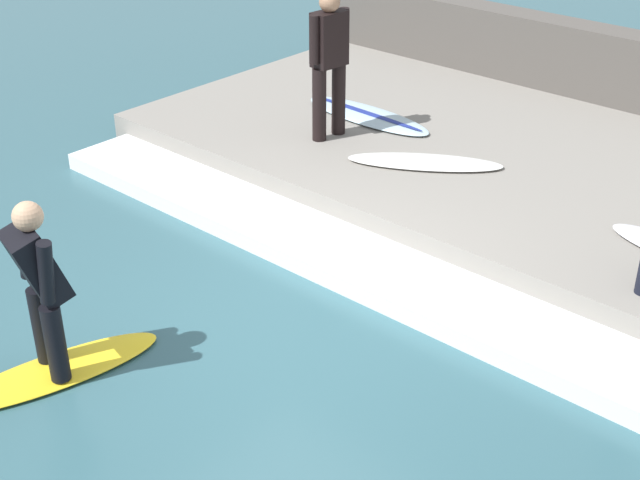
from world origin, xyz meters
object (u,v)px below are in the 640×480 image
at_px(surfer_riding, 39,280).
at_px(surfboard_spare, 425,162).
at_px(surfer_waiting_near, 329,57).
at_px(surfboard_riding, 55,371).
at_px(surfboard_waiting_near, 367,115).

height_order(surfer_riding, surfboard_spare, surfer_riding).
relative_size(surfer_riding, surfer_waiting_near, 0.87).
bearing_deg(surfboard_riding, surfer_riding, -165.96).
bearing_deg(surfboard_waiting_near, surfer_waiting_near, -176.80).
bearing_deg(surfer_waiting_near, surfboard_waiting_near, 3.20).
bearing_deg(surfboard_spare, surfboard_riding, 176.36).
xyz_separation_m(surfer_waiting_near, surfboard_waiting_near, (0.79, 0.04, -0.94)).
distance_m(surfboard_waiting_near, surfboard_spare, 1.56).
height_order(surfboard_riding, surfer_riding, surfer_riding).
height_order(surfboard_waiting_near, surfboard_spare, surfboard_waiting_near).
bearing_deg(surfboard_riding, surfboard_waiting_near, 11.51).
xyz_separation_m(surfboard_riding, surfer_riding, (-0.00, -0.00, 0.86)).
xyz_separation_m(surfer_riding, surfboard_spare, (4.68, -0.30, -0.47)).
xyz_separation_m(surfboard_riding, surfer_waiting_near, (4.60, 1.05, 1.33)).
bearing_deg(surfboard_spare, surfer_riding, 176.36).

